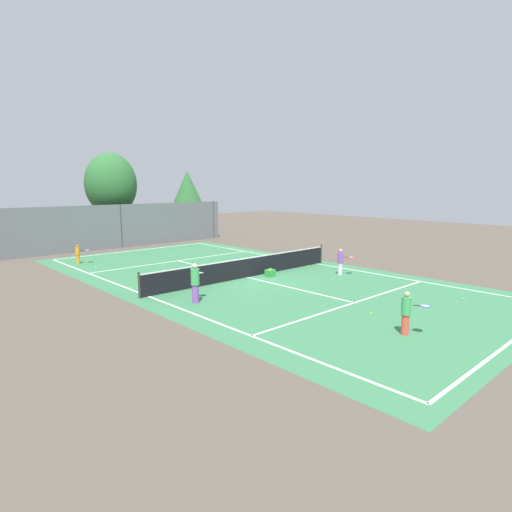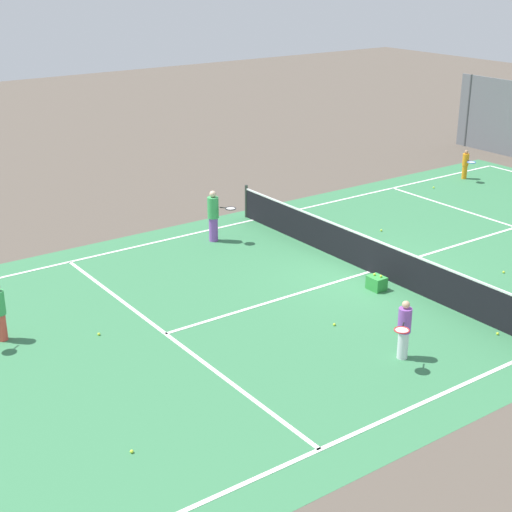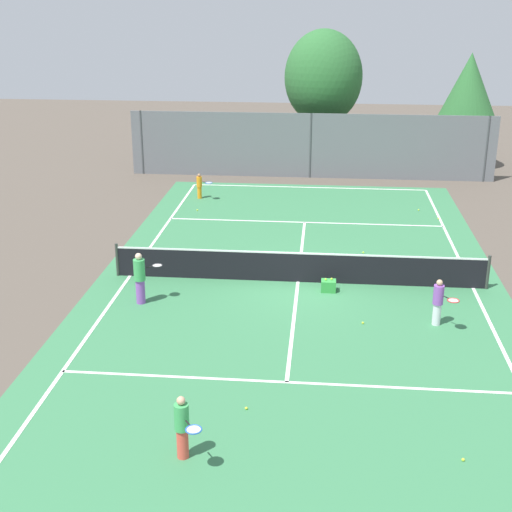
% 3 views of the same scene
% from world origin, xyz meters
% --- Properties ---
extents(ground_plane, '(80.00, 80.00, 0.00)m').
position_xyz_m(ground_plane, '(0.00, 0.00, 0.00)').
color(ground_plane, brown).
extents(court_surface, '(13.00, 25.00, 0.01)m').
position_xyz_m(court_surface, '(0.00, 0.00, 0.00)').
color(court_surface, '#387A4C').
rests_on(court_surface, ground_plane).
extents(tennis_net, '(11.90, 0.10, 1.10)m').
position_xyz_m(tennis_net, '(0.00, 0.00, 0.51)').
color(tennis_net, '#333833').
rests_on(tennis_net, ground_plane).
extents(player_0, '(0.81, 0.58, 1.14)m').
position_xyz_m(player_0, '(-4.81, 9.58, 0.60)').
color(player_0, orange).
rests_on(player_0, ground_plane).
extents(player_1, '(0.87, 0.72, 1.58)m').
position_xyz_m(player_1, '(-4.59, -2.12, 0.82)').
color(player_1, purple).
rests_on(player_1, ground_plane).
extents(player_3, '(0.71, 0.81, 1.35)m').
position_xyz_m(player_3, '(3.98, -2.82, 0.70)').
color(player_3, silver).
rests_on(player_3, ground_plane).
extents(ball_crate, '(0.45, 0.37, 0.43)m').
position_xyz_m(ball_crate, '(0.97, -0.68, 0.18)').
color(ball_crate, green).
rests_on(ball_crate, ground_plane).
extents(tennis_ball_0, '(0.07, 0.07, 0.07)m').
position_xyz_m(tennis_ball_0, '(-4.60, 7.63, 0.03)').
color(tennis_ball_0, '#CCE533').
rests_on(tennis_ball_0, ground_plane).
extents(tennis_ball_1, '(0.07, 0.07, 0.07)m').
position_xyz_m(tennis_ball_1, '(-0.83, -7.67, 0.03)').
color(tennis_ball_1, '#CCE533').
rests_on(tennis_ball_1, ground_plane).
extents(tennis_ball_4, '(0.07, 0.07, 0.07)m').
position_xyz_m(tennis_ball_4, '(-5.46, 1.71, 0.03)').
color(tennis_ball_4, '#CCE533').
rests_on(tennis_ball_4, ground_plane).
extents(tennis_ball_5, '(0.07, 0.07, 0.07)m').
position_xyz_m(tennis_ball_5, '(-2.24, 2.63, 0.03)').
color(tennis_ball_5, '#CCE533').
rests_on(tennis_ball_5, ground_plane).
extents(tennis_ball_6, '(0.07, 0.07, 0.07)m').
position_xyz_m(tennis_ball_6, '(1.94, -2.96, 0.03)').
color(tennis_ball_6, '#CCE533').
rests_on(tennis_ball_6, ground_plane).
extents(tennis_ball_7, '(0.07, 0.07, 0.07)m').
position_xyz_m(tennis_ball_7, '(3.66, -9.14, 0.03)').
color(tennis_ball_7, '#CCE533').
rests_on(tennis_ball_7, ground_plane).
extents(tennis_ball_8, '(0.07, 0.07, 0.07)m').
position_xyz_m(tennis_ball_8, '(4.48, -0.23, 0.03)').
color(tennis_ball_8, '#CCE533').
rests_on(tennis_ball_8, ground_plane).
extents(tennis_ball_9, '(0.07, 0.07, 0.07)m').
position_xyz_m(tennis_ball_9, '(2.20, 2.93, 0.03)').
color(tennis_ball_9, '#CCE533').
rests_on(tennis_ball_9, ground_plane).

